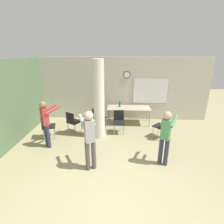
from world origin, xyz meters
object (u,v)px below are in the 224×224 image
(bottle_on_table, at_px, (120,104))
(chair_by_left_wall, at_px, (47,125))
(chair_near_pillar, at_px, (73,121))
(folding_table, at_px, (129,108))
(person_playing_front, at_px, (90,136))
(person_playing_side, at_px, (166,134))
(chair_mid_room, at_px, (162,125))
(person_watching_back, at_px, (46,121))
(chair_table_front, at_px, (119,120))
(chair_table_left, at_px, (98,117))

(bottle_on_table, xyz_separation_m, chair_by_left_wall, (-2.62, -1.63, -0.33))
(chair_near_pillar, bearing_deg, bottle_on_table, 33.86)
(folding_table, relative_size, person_playing_front, 1.11)
(chair_by_left_wall, relative_size, person_playing_side, 0.55)
(chair_mid_room, bearing_deg, person_watching_back, -168.73)
(chair_mid_room, bearing_deg, chair_by_left_wall, -177.44)
(bottle_on_table, xyz_separation_m, person_playing_side, (1.26, -2.98, 0.09))
(chair_mid_room, bearing_deg, folding_table, 130.88)
(chair_table_front, height_order, chair_by_left_wall, same)
(folding_table, xyz_separation_m, person_watching_back, (-2.73, -2.11, 0.24))
(chair_table_left, xyz_separation_m, person_playing_front, (0.11, -2.58, 0.47))
(chair_near_pillar, height_order, chair_table_front, same)
(chair_mid_room, height_order, chair_by_left_wall, same)
(chair_near_pillar, relative_size, chair_by_left_wall, 1.00)
(chair_near_pillar, bearing_deg, person_watching_back, -118.95)
(person_watching_back, height_order, person_playing_front, person_playing_front)
(chair_near_pillar, bearing_deg, person_playing_side, -30.57)
(folding_table, bearing_deg, person_playing_side, -73.20)
(bottle_on_table, relative_size, chair_table_front, 0.32)
(bottle_on_table, distance_m, chair_mid_room, 2.14)
(bottle_on_table, distance_m, chair_near_pillar, 2.16)
(folding_table, xyz_separation_m, chair_table_left, (-1.24, -0.62, -0.18))
(chair_by_left_wall, height_order, person_playing_side, person_playing_side)
(person_watching_back, distance_m, person_playing_side, 3.68)
(bottle_on_table, xyz_separation_m, chair_table_front, (-0.02, -1.03, -0.33))
(chair_table_left, bearing_deg, person_playing_front, -87.63)
(bottle_on_table, bearing_deg, chair_by_left_wall, -148.13)
(chair_mid_room, height_order, person_watching_back, person_watching_back)
(chair_table_left, height_order, person_watching_back, person_watching_back)
(chair_table_front, height_order, person_watching_back, person_watching_back)
(chair_mid_room, xyz_separation_m, person_playing_front, (-2.30, -1.86, 0.47))
(chair_near_pillar, distance_m, chair_table_front, 1.76)
(folding_table, height_order, person_watching_back, person_watching_back)
(chair_mid_room, relative_size, person_watching_back, 0.55)
(folding_table, relative_size, chair_table_front, 2.11)
(chair_near_pillar, height_order, person_watching_back, person_watching_back)
(bottle_on_table, height_order, chair_near_pillar, bottle_on_table)
(folding_table, height_order, chair_by_left_wall, chair_by_left_wall)
(folding_table, distance_m, person_playing_side, 3.02)
(chair_near_pillar, distance_m, person_playing_front, 2.39)
(chair_near_pillar, relative_size, chair_table_left, 1.00)
(chair_table_front, relative_size, chair_mid_room, 1.00)
(chair_by_left_wall, bearing_deg, chair_table_front, 12.99)
(chair_table_front, xyz_separation_m, chair_by_left_wall, (-2.60, -0.60, 0.00))
(person_watching_back, xyz_separation_m, person_playing_front, (1.60, -1.08, 0.05))
(chair_table_left, bearing_deg, bottle_on_table, 40.26)
(person_playing_side, bearing_deg, chair_table_front, 123.24)
(chair_by_left_wall, bearing_deg, person_watching_back, -64.84)
(bottle_on_table, distance_m, chair_table_left, 1.17)
(person_playing_side, bearing_deg, person_playing_front, -171.06)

